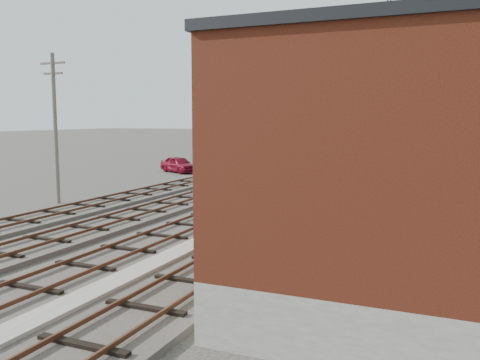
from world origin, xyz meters
The scene contains 23 objects.
ground centered at (0.00, 60.00, 0.00)m, with size 320.00×320.00×0.00m, color #282621.
track_right centered at (2.50, 39.00, 0.11)m, with size 3.20×90.00×0.39m.
track_mid_right centered at (-1.50, 39.00, 0.11)m, with size 3.20×90.00×0.39m.
track_mid_left centered at (-5.50, 39.00, 0.11)m, with size 3.20×90.00×0.39m.
track_left centered at (-9.50, 39.00, 0.11)m, with size 3.20×90.00×0.39m.
platform_curb centered at (0.50, 14.00, 0.13)m, with size 0.90×28.00×0.26m, color gray.
brick_building centered at (7.50, 12.00, 3.63)m, with size 6.54×12.20×7.22m.
lattice_tower centered at (5.50, 35.00, 7.50)m, with size 1.60×1.60×15.00m.
utility_pole_left_a centered at (-12.50, 20.00, 4.80)m, with size 1.80×0.24×9.00m.
utility_pole_left_b centered at (-12.50, 45.00, 4.80)m, with size 1.80×0.24×9.00m.
utility_pole_left_c centered at (-12.50, 70.00, 4.80)m, with size 1.80×0.24×9.00m.
utility_pole_right_a centered at (6.50, 28.00, 4.80)m, with size 1.80×0.24×9.00m.
utility_pole_right_b centered at (6.50, 58.00, 4.80)m, with size 1.80×0.24×9.00m.
apartment_left centered at (-18.00, 135.00, 15.00)m, with size 22.00×14.00×30.00m, color gray.
apartment_right centered at (8.00, 150.00, 13.00)m, with size 16.00×12.00×26.00m, color gray.
shed_left centered at (-16.00, 60.00, 1.60)m, with size 8.00×5.00×3.20m, color gray.
shed_right centered at (9.00, 70.00, 2.00)m, with size 6.00×6.00×4.00m, color gray.
signal_mast centered at (3.70, 10.22, 2.44)m, with size 0.40×0.41×4.12m.
switch_stand centered at (-3.29, 35.68, 0.65)m, with size 0.37×0.37×1.37m.
site_trailer centered at (-7.87, 46.81, 1.38)m, with size 6.85×3.78×2.73m.
car_red centered at (-14.70, 38.36, 0.78)m, with size 1.83×4.55×1.55m, color maroon.
car_silver centered at (-14.87, 47.28, 0.66)m, with size 1.40×4.01×1.32m, color #97999E.
car_grey centered at (-15.96, 55.25, 0.69)m, with size 1.95×4.79×1.39m, color slate.
Camera 1 is at (9.82, -3.72, 5.15)m, focal length 38.00 mm.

